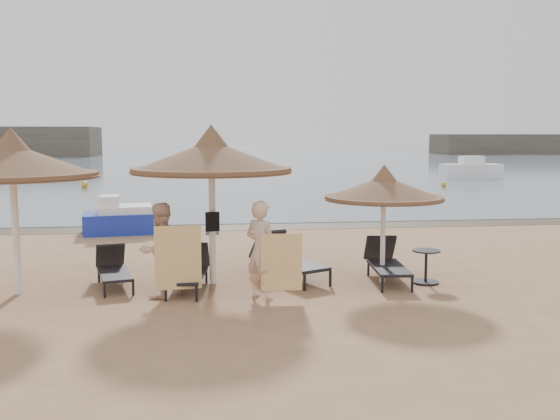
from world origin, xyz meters
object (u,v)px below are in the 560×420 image
(side_table, at_px, (426,268))
(palapa_center, at_px, (211,157))
(lounger_far_left, at_px, (113,268))
(lounger_far_right, at_px, (386,262))
(person_right, at_px, (261,242))
(palapa_right, at_px, (384,189))
(lounger_near_right, at_px, (285,258))
(pedal_boat, at_px, (124,219))
(lounger_near_left, at_px, (189,269))
(palapa_left, at_px, (12,162))
(person_left, at_px, (160,243))

(side_table, bearing_deg, palapa_center, 173.32)
(lounger_far_left, bearing_deg, lounger_far_right, -15.91)
(side_table, height_order, person_right, person_right)
(palapa_right, relative_size, person_right, 1.15)
(lounger_near_right, height_order, pedal_boat, pedal_boat)
(palapa_right, distance_m, lounger_far_left, 5.76)
(lounger_far_right, bearing_deg, person_right, -152.81)
(pedal_boat, bearing_deg, lounger_far_right, -56.89)
(palapa_right, bearing_deg, pedal_boat, 130.07)
(pedal_boat, bearing_deg, lounger_near_left, -81.58)
(palapa_center, distance_m, lounger_far_left, 3.02)
(palapa_center, height_order, side_table, palapa_center)
(lounger_near_right, bearing_deg, palapa_left, 161.43)
(palapa_left, relative_size, pedal_boat, 1.19)
(palapa_left, relative_size, lounger_near_right, 1.46)
(lounger_near_left, bearing_deg, lounger_near_right, 26.03)
(person_right, bearing_deg, lounger_near_left, 7.90)
(palapa_center, xyz_separation_m, pedal_boat, (-2.65, 7.05, -2.16))
(person_left, bearing_deg, palapa_left, -57.02)
(palapa_right, height_order, lounger_near_left, palapa_right)
(palapa_left, relative_size, side_table, 4.65)
(palapa_right, distance_m, pedal_boat, 9.68)
(palapa_left, height_order, side_table, palapa_left)
(person_right, distance_m, pedal_boat, 9.08)
(lounger_far_left, height_order, person_left, person_left)
(palapa_right, xyz_separation_m, pedal_boat, (-6.16, 7.32, -1.52))
(lounger_far_left, relative_size, person_left, 0.88)
(lounger_far_left, distance_m, side_table, 6.41)
(palapa_right, xyz_separation_m, lounger_far_left, (-5.52, 0.34, -1.60))
(lounger_far_right, distance_m, pedal_boat, 9.54)
(palapa_center, height_order, person_left, palapa_center)
(palapa_right, relative_size, lounger_near_left, 1.26)
(palapa_center, bearing_deg, lounger_near_right, 12.42)
(lounger_far_left, relative_size, lounger_far_right, 0.92)
(side_table, bearing_deg, person_right, -167.36)
(person_right, bearing_deg, lounger_near_right, -69.13)
(palapa_center, bearing_deg, person_left, -135.46)
(lounger_near_left, distance_m, lounger_near_right, 2.13)
(lounger_far_left, height_order, pedal_boat, pedal_boat)
(palapa_center, bearing_deg, palapa_right, -4.43)
(person_left, bearing_deg, person_right, 125.71)
(palapa_left, distance_m, lounger_far_left, 2.83)
(person_left, bearing_deg, lounger_near_left, -174.07)
(lounger_near_left, relative_size, side_table, 2.82)
(lounger_far_left, distance_m, person_left, 1.62)
(palapa_left, xyz_separation_m, side_table, (8.11, -0.12, -2.22))
(lounger_far_left, bearing_deg, palapa_right, -17.27)
(palapa_left, bearing_deg, person_left, -12.12)
(palapa_left, distance_m, side_table, 8.41)
(palapa_right, xyz_separation_m, lounger_near_right, (-1.96, 0.61, -1.52))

